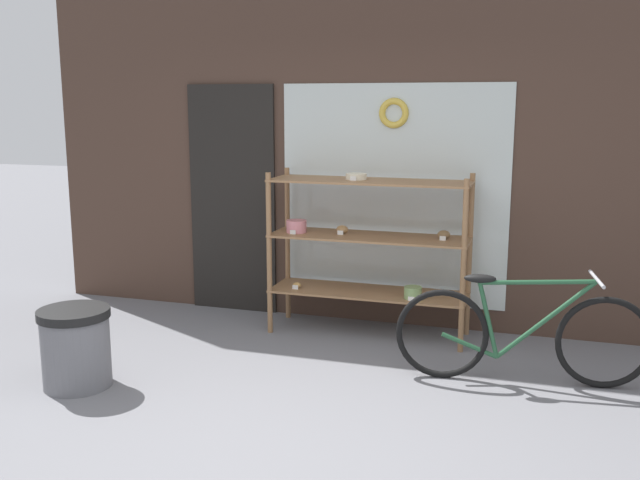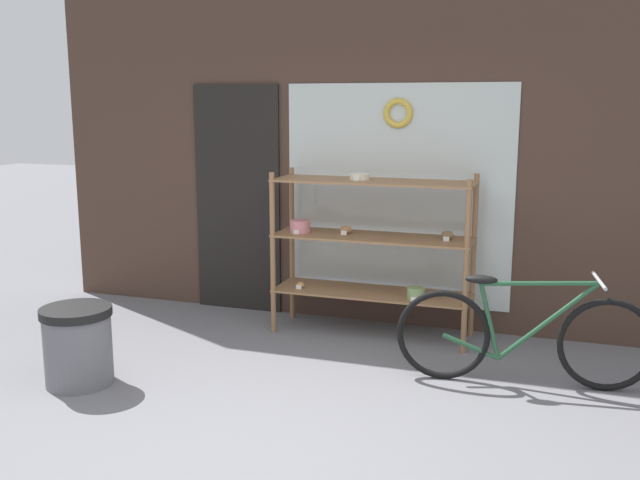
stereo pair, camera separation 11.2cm
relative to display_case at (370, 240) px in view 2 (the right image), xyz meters
The scene contains 5 objects.
ground_plane 2.27m from the display_case, 91.58° to the right, with size 30.00×30.00×0.00m, color slate.
storefront_facade 1.00m from the display_case, 102.86° to the left, with size 6.22×0.13×3.53m.
display_case is the anchor object (origin of this frame).
bicycle 1.55m from the display_case, 29.77° to the right, with size 1.74×0.46×0.78m.
trash_bin 2.43m from the display_case, 133.56° to the right, with size 0.49×0.49×0.55m.
Camera 2 is at (1.54, -3.51, 1.95)m, focal length 40.00 mm.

